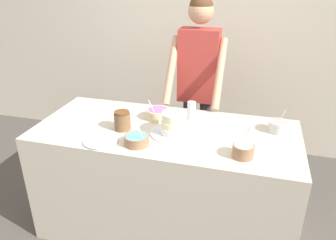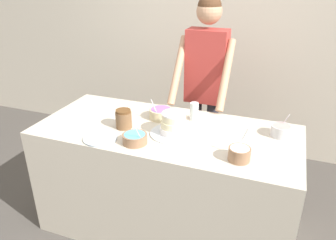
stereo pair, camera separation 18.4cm
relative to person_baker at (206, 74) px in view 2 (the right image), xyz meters
name	(u,v)px [view 2 (the right image)]	position (x,y,z in m)	size (l,w,h in m)	color
wall_back	(217,35)	(-0.09, 0.81, 0.20)	(10.00, 0.05, 2.60)	beige
counter	(166,180)	(-0.09, -0.74, -0.66)	(1.90, 0.84, 0.89)	beige
person_baker	(206,74)	(0.00, 0.00, 0.00)	(0.48, 0.48, 1.77)	#2D2D38
cake	(174,125)	(-0.01, -0.79, -0.14)	(0.33, 0.33, 0.16)	silver
frosting_bowl_blue	(135,138)	(-0.21, -1.01, -0.17)	(0.16, 0.16, 0.15)	#936B4C
frosting_bowl_white	(239,153)	(0.47, -0.98, -0.16)	(0.13, 0.13, 0.20)	#936B4C
frosting_bowl_purple	(161,113)	(-0.20, -0.57, -0.17)	(0.18, 0.18, 0.17)	beige
frosting_bowl_pink	(281,130)	(0.69, -0.56, -0.17)	(0.14, 0.14, 0.15)	silver
drinking_glass	(194,111)	(0.05, -0.51, -0.14)	(0.07, 0.07, 0.14)	silver
ceramic_plate	(100,138)	(-0.46, -1.04, -0.20)	(0.23, 0.23, 0.01)	silver
stoneware_jar	(124,119)	(-0.39, -0.82, -0.14)	(0.12, 0.12, 0.14)	brown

